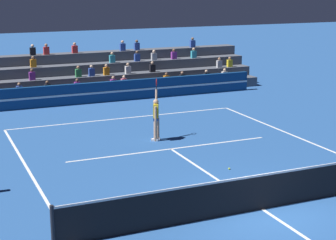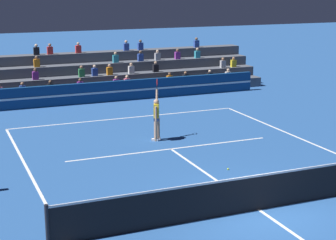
% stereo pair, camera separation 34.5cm
% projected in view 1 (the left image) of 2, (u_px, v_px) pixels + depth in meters
% --- Properties ---
extents(ground_plane, '(120.00, 120.00, 0.00)m').
position_uv_depth(ground_plane, '(262.00, 209.00, 15.92)').
color(ground_plane, '#285699').
extents(court_lines, '(11.10, 23.90, 0.01)m').
position_uv_depth(court_lines, '(262.00, 209.00, 15.92)').
color(court_lines, white).
rests_on(court_lines, ground).
extents(tennis_net, '(12.00, 0.10, 1.10)m').
position_uv_depth(tennis_net, '(263.00, 191.00, 15.79)').
color(tennis_net, black).
rests_on(tennis_net, ground).
extents(sponsor_banner_wall, '(18.00, 0.26, 1.10)m').
position_uv_depth(sponsor_banner_wall, '(100.00, 92.00, 29.84)').
color(sponsor_banner_wall, navy).
rests_on(sponsor_banner_wall, ground).
extents(bleacher_stand, '(20.61, 3.80, 2.83)m').
position_uv_depth(bleacher_stand, '(84.00, 78.00, 32.60)').
color(bleacher_stand, '#4C515B').
rests_on(bleacher_stand, ground).
extents(tennis_player, '(0.53, 0.85, 2.50)m').
position_uv_depth(tennis_player, '(156.00, 117.00, 22.61)').
color(tennis_player, tan).
rests_on(tennis_player, ground).
extents(tennis_ball, '(0.07, 0.07, 0.07)m').
position_uv_depth(tennis_ball, '(229.00, 169.00, 19.26)').
color(tennis_ball, '#C6DB33').
rests_on(tennis_ball, ground).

